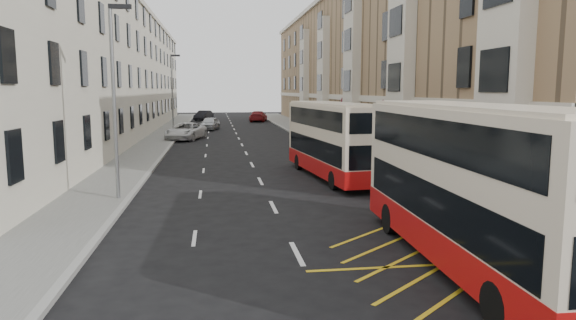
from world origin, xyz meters
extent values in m
plane|color=black|center=(0.00, 0.00, 0.00)|extent=(200.00, 200.00, 0.00)
cube|color=#63645F|center=(8.00, 30.00, 0.07)|extent=(4.00, 120.00, 0.15)
cube|color=#63645F|center=(-7.50, 30.00, 0.07)|extent=(3.00, 120.00, 0.15)
cube|color=gray|center=(6.00, 30.00, 0.07)|extent=(0.25, 120.00, 0.15)
cube|color=gray|center=(-6.00, 30.00, 0.07)|extent=(0.25, 120.00, 0.15)
cube|color=#927554|center=(15.00, 45.50, 7.50)|extent=(10.00, 79.00, 15.00)
cube|color=beige|center=(9.97, 45.50, 4.00)|extent=(0.18, 79.00, 0.50)
cube|color=beige|center=(9.65, 10.00, 7.50)|extent=(0.80, 3.20, 10.00)
cube|color=beige|center=(9.65, 22.00, 7.50)|extent=(0.80, 3.20, 10.00)
cube|color=beige|center=(9.65, 34.00, 7.50)|extent=(0.80, 3.20, 10.00)
cube|color=beige|center=(9.65, 46.00, 7.50)|extent=(0.80, 3.20, 10.00)
cube|color=beige|center=(9.65, 58.00, 7.50)|extent=(0.80, 3.20, 10.00)
cube|color=#5B0D18|center=(9.95, 14.00, 1.70)|extent=(0.20, 1.60, 3.00)
cube|color=#5B0D18|center=(9.95, 26.00, 1.70)|extent=(0.20, 1.60, 3.00)
cube|color=#5B0D18|center=(9.95, 38.00, 1.70)|extent=(0.20, 1.60, 3.00)
cube|color=#5B0D18|center=(9.95, 50.00, 1.70)|extent=(0.20, 1.60, 3.00)
cube|color=#5B0D18|center=(9.95, 62.00, 1.70)|extent=(0.20, 1.60, 3.00)
cube|color=silver|center=(-13.50, 45.50, 6.50)|extent=(9.00, 79.00, 13.00)
cube|color=beige|center=(-8.97, 45.50, 13.00)|extent=(0.30, 79.00, 0.50)
cylinder|color=red|center=(6.25, 2.50, 0.65)|extent=(0.06, 0.06, 1.00)
cylinder|color=red|center=(6.25, 5.75, 0.65)|extent=(0.06, 0.06, 1.00)
cylinder|color=red|center=(6.25, 9.00, 0.65)|extent=(0.06, 0.06, 1.00)
cube|color=red|center=(6.25, 5.75, 1.13)|extent=(0.05, 6.50, 0.06)
cube|color=red|center=(6.25, 5.75, 0.70)|extent=(0.05, 6.50, 0.06)
cylinder|color=slate|center=(-6.40, 12.00, 4.15)|extent=(0.16, 0.16, 8.00)
cube|color=black|center=(-6.00, 12.00, 8.05)|extent=(0.90, 0.18, 0.18)
cylinder|color=slate|center=(-6.40, 42.00, 4.15)|extent=(0.16, 0.16, 8.00)
cube|color=black|center=(-6.00, 42.00, 8.05)|extent=(0.90, 0.18, 0.18)
cube|color=beige|center=(4.37, 2.17, 2.29)|extent=(2.80, 10.89, 3.89)
cube|color=#AE0D0C|center=(4.37, 2.17, 0.79)|extent=(2.83, 10.93, 0.89)
cube|color=black|center=(4.37, 2.17, 1.82)|extent=(2.81, 10.03, 1.08)
cube|color=black|center=(4.37, 2.17, 3.49)|extent=(2.81, 10.03, 0.98)
cube|color=beige|center=(4.37, 2.17, 4.27)|extent=(2.68, 10.46, 0.12)
cube|color=black|center=(4.54, 7.56, 1.87)|extent=(2.09, 0.14, 1.28)
cube|color=black|center=(4.54, 7.56, 3.89)|extent=(1.72, 0.13, 0.44)
cylinder|color=black|center=(3.37, 5.67, 0.49)|extent=(0.31, 0.99, 0.98)
cylinder|color=black|center=(5.59, 5.60, 0.49)|extent=(0.31, 0.99, 0.98)
cylinder|color=black|center=(3.15, -1.25, 0.49)|extent=(0.31, 0.99, 0.98)
cube|color=beige|center=(3.94, 16.49, 2.13)|extent=(3.27, 10.26, 3.62)
cube|color=#AE0D0C|center=(3.94, 16.49, 0.73)|extent=(3.30, 10.29, 0.82)
cube|color=black|center=(3.94, 16.49, 1.70)|extent=(3.23, 9.46, 1.01)
cube|color=black|center=(3.94, 16.49, 3.25)|extent=(3.23, 9.46, 0.92)
cube|color=beige|center=(3.94, 16.49, 3.98)|extent=(3.14, 9.85, 0.11)
cube|color=black|center=(3.45, 21.48, 1.74)|extent=(1.95, 0.26, 1.19)
cube|color=black|center=(3.45, 21.48, 3.62)|extent=(1.60, 0.23, 0.41)
cube|color=black|center=(4.44, 11.49, 1.74)|extent=(1.95, 0.26, 1.10)
cylinder|color=black|center=(2.60, 19.60, 0.46)|extent=(0.35, 0.94, 0.92)
cylinder|color=black|center=(4.66, 19.80, 0.46)|extent=(0.35, 0.94, 0.92)
cylinder|color=black|center=(3.23, 13.17, 0.46)|extent=(0.35, 0.94, 0.92)
cylinder|color=black|center=(5.29, 13.38, 0.46)|extent=(0.35, 0.94, 0.92)
imported|color=black|center=(6.35, 2.28, 1.10)|extent=(1.14, 1.09, 1.90)
imported|color=silver|center=(-5.06, 39.36, 0.81)|extent=(4.17, 6.35, 1.62)
imported|color=#B6B9BD|center=(-2.89, 51.21, 0.77)|extent=(2.71, 4.81, 1.54)
imported|color=black|center=(-3.99, 70.59, 0.77)|extent=(3.12, 4.97, 1.55)
imported|color=maroon|center=(4.19, 66.89, 0.79)|extent=(3.31, 5.81, 1.59)
camera|label=1|loc=(-2.28, -10.15, 4.69)|focal=32.00mm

